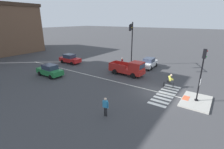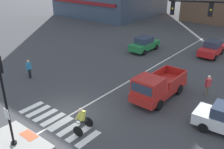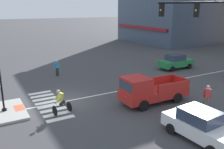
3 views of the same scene
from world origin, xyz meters
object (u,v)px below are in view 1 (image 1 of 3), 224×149
(pedestrian_at_curb_left, at_px, (105,105))
(pedestrian_waiting_far_side, at_px, (122,62))
(cyclist, at_px, (170,81))
(car_green_westbound_distant, at_px, (50,70))
(signal_pole, at_px, (202,71))
(car_white_cross_right, at_px, (149,63))
(traffic_light_mast, at_px, (132,37))
(car_red_eastbound_distant, at_px, (70,59))
(pickup_truck_red_eastbound_mid, at_px, (129,69))

(pedestrian_at_curb_left, distance_m, pedestrian_waiting_far_side, 14.55)
(cyclist, relative_size, pedestrian_waiting_far_side, 1.01)
(car_green_westbound_distant, bearing_deg, signal_pole, -79.93)
(car_white_cross_right, distance_m, pedestrian_waiting_far_side, 4.46)
(traffic_light_mast, xyz_separation_m, car_white_cross_right, (1.51, -2.64, -4.20))
(car_green_westbound_distant, relative_size, car_red_eastbound_distant, 1.00)
(signal_pole, height_order, pedestrian_at_curb_left, signal_pole)
(car_green_westbound_distant, height_order, pedestrian_waiting_far_side, pedestrian_waiting_far_side)
(signal_pole, xyz_separation_m, car_red_eastbound_distant, (3.25, 21.54, -2.35))
(car_green_westbound_distant, bearing_deg, traffic_light_mast, -34.59)
(pedestrian_at_curb_left, bearing_deg, pedestrian_waiting_far_side, 26.07)
(cyclist, bearing_deg, signal_pole, -122.07)
(pickup_truck_red_eastbound_mid, xyz_separation_m, cyclist, (-1.38, -6.06, -0.11))
(signal_pole, relative_size, pedestrian_at_curb_left, 3.00)
(traffic_light_mast, distance_m, car_white_cross_right, 5.19)
(car_white_cross_right, xyz_separation_m, pickup_truck_red_eastbound_mid, (-5.28, 0.77, 0.17))
(pedestrian_waiting_far_side, bearing_deg, car_green_westbound_distant, 146.47)
(traffic_light_mast, xyz_separation_m, cyclist, (-5.16, -7.92, -4.14))
(car_red_eastbound_distant, bearing_deg, traffic_light_mast, -69.30)
(cyclist, height_order, pedestrian_at_curb_left, cyclist)
(traffic_light_mast, xyz_separation_m, pickup_truck_red_eastbound_mid, (-3.77, -1.86, -4.04))
(traffic_light_mast, bearing_deg, signal_pole, -122.79)
(car_white_cross_right, relative_size, pedestrian_at_curb_left, 2.50)
(pedestrian_at_curb_left, bearing_deg, signal_pole, -39.51)
(car_green_westbound_distant, distance_m, car_red_eastbound_distant, 7.25)
(pickup_truck_red_eastbound_mid, bearing_deg, cyclist, -102.87)
(car_white_cross_right, xyz_separation_m, pedestrian_waiting_far_side, (-2.59, 3.63, 0.17))
(pickup_truck_red_eastbound_mid, bearing_deg, traffic_light_mast, 26.27)
(car_red_eastbound_distant, distance_m, pedestrian_at_curb_left, 18.81)
(signal_pole, height_order, traffic_light_mast, traffic_light_mast)
(signal_pole, bearing_deg, traffic_light_mast, 57.21)
(traffic_light_mast, bearing_deg, pickup_truck_red_eastbound_mid, -153.73)
(car_white_cross_right, bearing_deg, pedestrian_waiting_far_side, 125.46)
(pedestrian_at_curb_left, bearing_deg, traffic_light_mast, 20.89)
(car_green_westbound_distant, xyz_separation_m, cyclist, (5.28, -15.12, 0.06))
(pedestrian_waiting_far_side, bearing_deg, car_red_eastbound_distant, 106.88)
(car_white_cross_right, bearing_deg, cyclist, -141.61)
(pickup_truck_red_eastbound_mid, distance_m, cyclist, 6.21)
(pickup_truck_red_eastbound_mid, relative_size, pedestrian_at_curb_left, 3.08)
(pickup_truck_red_eastbound_mid, height_order, pedestrian_waiting_far_side, pickup_truck_red_eastbound_mid)
(car_green_westbound_distant, distance_m, car_white_cross_right, 15.48)
(car_green_westbound_distant, xyz_separation_m, car_white_cross_right, (11.95, -9.84, 0.00))
(car_red_eastbound_distant, xyz_separation_m, pickup_truck_red_eastbound_mid, (0.15, -12.26, 0.17))
(car_white_cross_right, height_order, pedestrian_waiting_far_side, pedestrian_waiting_far_side)
(car_white_cross_right, bearing_deg, pedestrian_at_curb_left, -169.99)
(signal_pole, relative_size, traffic_light_mast, 0.69)
(traffic_light_mast, height_order, pickup_truck_red_eastbound_mid, traffic_light_mast)
(car_white_cross_right, bearing_deg, car_green_westbound_distant, 140.54)
(cyclist, bearing_deg, car_red_eastbound_distant, 86.16)
(pedestrian_waiting_far_side, bearing_deg, traffic_light_mast, -42.75)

